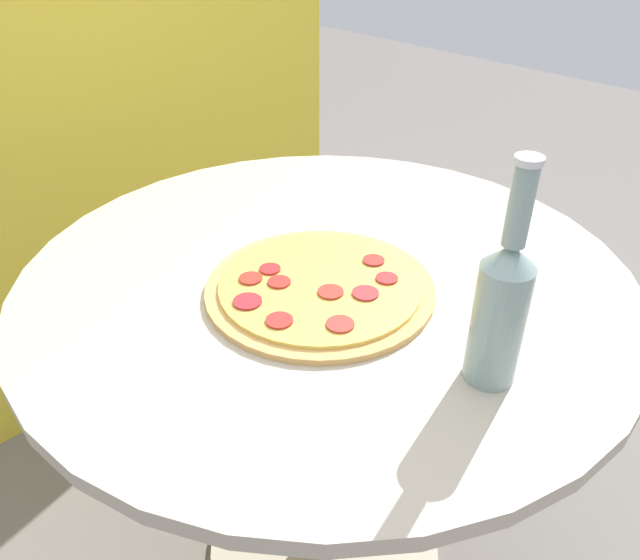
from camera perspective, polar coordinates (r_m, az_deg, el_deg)
ground_plane at (r=1.51m, az=0.38°, el=-22.95°), size 8.00×8.00×0.00m
table at (r=1.10m, az=0.49°, el=-6.57°), size 0.98×0.98×0.72m
fence_panel at (r=1.64m, az=-20.77°, el=11.42°), size 1.55×0.04×1.42m
pizza at (r=0.95m, az=-0.02°, el=-0.64°), size 0.35×0.35×0.02m
beer_bottle at (r=0.76m, az=16.22°, el=-2.28°), size 0.06×0.06×0.29m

